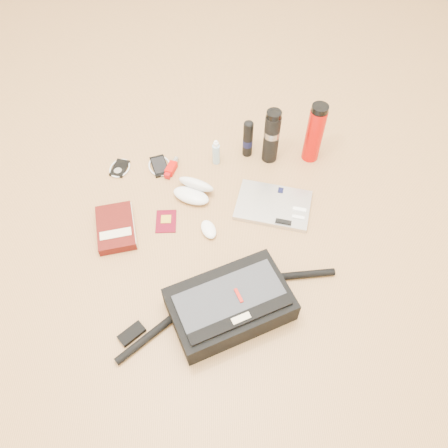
# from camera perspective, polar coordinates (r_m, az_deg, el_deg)

# --- Properties ---
(ground) EXTENTS (4.00, 4.00, 0.00)m
(ground) POSITION_cam_1_polar(r_m,az_deg,el_deg) (1.75, -1.41, -2.21)
(ground) COLOR #A37544
(ground) RESTS_ON ground
(messenger_bag) EXTENTS (0.80, 0.39, 0.12)m
(messenger_bag) POSITION_cam_1_polar(r_m,az_deg,el_deg) (1.55, 0.72, -10.48)
(messenger_bag) COLOR black
(messenger_bag) RESTS_ON ground
(laptop) EXTENTS (0.35, 0.28, 0.03)m
(laptop) POSITION_cam_1_polar(r_m,az_deg,el_deg) (1.86, 6.48, 2.45)
(laptop) COLOR #B8B8BA
(laptop) RESTS_ON ground
(book) EXTENTS (0.19, 0.25, 0.04)m
(book) POSITION_cam_1_polar(r_m,az_deg,el_deg) (1.82, -13.91, -0.47)
(book) COLOR #420B08
(book) RESTS_ON ground
(passport) EXTENTS (0.08, 0.12, 0.01)m
(passport) POSITION_cam_1_polar(r_m,az_deg,el_deg) (1.82, -7.58, 0.37)
(passport) COLOR #520312
(passport) RESTS_ON ground
(mouse) EXTENTS (0.08, 0.11, 0.03)m
(mouse) POSITION_cam_1_polar(r_m,az_deg,el_deg) (1.76, -2.03, -0.70)
(mouse) COLOR white
(mouse) RESTS_ON ground
(sunglasses_case) EXTENTS (0.21, 0.19, 0.09)m
(sunglasses_case) POSITION_cam_1_polar(r_m,az_deg,el_deg) (1.87, -4.01, 4.44)
(sunglasses_case) COLOR white
(sunglasses_case) RESTS_ON ground
(ipod) EXTENTS (0.11, 0.12, 0.01)m
(ipod) POSITION_cam_1_polar(r_m,az_deg,el_deg) (2.05, -13.46, 7.10)
(ipod) COLOR black
(ipod) RESTS_ON ground
(phone) EXTENTS (0.13, 0.14, 0.01)m
(phone) POSITION_cam_1_polar(r_m,az_deg,el_deg) (2.02, -8.40, 7.53)
(phone) COLOR black
(phone) RESTS_ON ground
(inhaler) EXTENTS (0.06, 0.12, 0.03)m
(inhaler) POSITION_cam_1_polar(r_m,az_deg,el_deg) (1.99, -6.86, 7.31)
(inhaler) COLOR #B90702
(inhaler) RESTS_ON ground
(spray_bottle) EXTENTS (0.04, 0.04, 0.13)m
(spray_bottle) POSITION_cam_1_polar(r_m,az_deg,el_deg) (1.98, -1.03, 9.23)
(spray_bottle) COLOR #90B8C9
(spray_bottle) RESTS_ON ground
(aerosol_can) EXTENTS (0.05, 0.05, 0.19)m
(aerosol_can) POSITION_cam_1_polar(r_m,az_deg,el_deg) (2.00, 3.14, 11.09)
(aerosol_can) COLOR black
(aerosol_can) RESTS_ON ground
(thermos_black) EXTENTS (0.08, 0.08, 0.27)m
(thermos_black) POSITION_cam_1_polar(r_m,az_deg,el_deg) (1.96, 6.23, 11.32)
(thermos_black) COLOR black
(thermos_black) RESTS_ON ground
(thermos_red) EXTENTS (0.10, 0.10, 0.29)m
(thermos_red) POSITION_cam_1_polar(r_m,az_deg,el_deg) (1.99, 11.75, 11.53)
(thermos_red) COLOR #B90A05
(thermos_red) RESTS_ON ground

